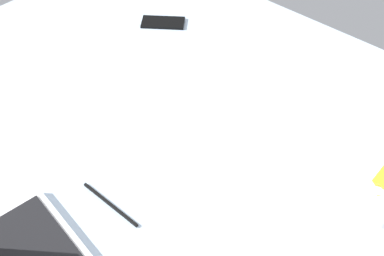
{
  "coord_description": "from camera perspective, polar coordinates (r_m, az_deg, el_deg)",
  "views": [
    {
      "loc": [
        -55.11,
        56.5,
        103.02
      ],
      "look_at": [
        -2.83,
        -1.13,
        24.0
      ],
      "focal_mm": 43.62,
      "sensor_mm": 36.0,
      "label": 1
    }
  ],
  "objects": [
    {
      "name": "bed_mattress",
      "position": [
        1.23,
        -1.34,
        -4.56
      ],
      "size": [
        180.0,
        140.0,
        18.0
      ],
      "primitive_type": "cube",
      "color": "silver",
      "rests_on": "ground"
    },
    {
      "name": "cell_phone",
      "position": [
        1.57,
        -3.56,
        12.76
      ],
      "size": [
        15.22,
        13.98,
        0.8
      ],
      "primitive_type": "cube",
      "rotation": [
        0.0,
        0.0,
        2.23
      ],
      "color": "black",
      "rests_on": "bed_mattress"
    },
    {
      "name": "charger_cable",
      "position": [
        1.05,
        -9.98,
        -9.17
      ],
      "size": [
        17.01,
        1.03,
        0.6
      ],
      "primitive_type": "cube",
      "rotation": [
        0.0,
        0.0,
        0.03
      ],
      "color": "black",
      "rests_on": "bed_mattress"
    }
  ]
}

